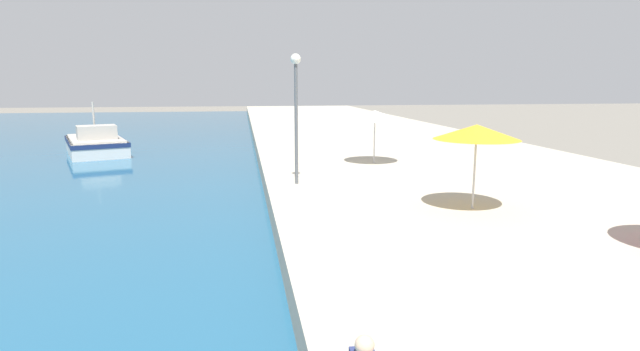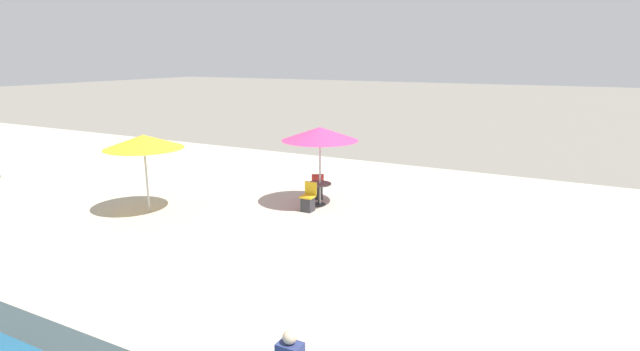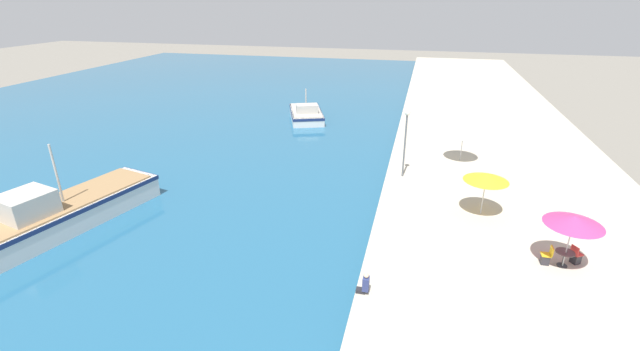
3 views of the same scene
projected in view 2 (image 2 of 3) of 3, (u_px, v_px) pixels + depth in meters
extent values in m
cylinder|color=#B7B7B7|center=(320.00, 171.00, 16.02)|extent=(0.06, 0.06, 2.30)
cone|color=#E5387A|center=(320.00, 134.00, 15.74)|extent=(2.45, 2.45, 0.43)
cylinder|color=#B7B7B7|center=(147.00, 178.00, 15.42)|extent=(0.06, 0.06, 2.15)
cone|color=yellow|center=(144.00, 142.00, 15.15)|extent=(2.40, 2.40, 0.42)
cylinder|color=#333338|center=(319.00, 205.00, 16.30)|extent=(0.44, 0.44, 0.04)
cylinder|color=#333338|center=(319.00, 195.00, 16.22)|extent=(0.08, 0.08, 0.70)
cylinder|color=#4C4742|center=(319.00, 184.00, 16.13)|extent=(0.80, 0.80, 0.04)
cube|color=#2D2D33|center=(317.00, 192.00, 16.98)|extent=(0.47, 0.47, 0.45)
cube|color=red|center=(317.00, 185.00, 16.92)|extent=(0.55, 0.55, 0.06)
cube|color=red|center=(318.00, 180.00, 16.67)|extent=(0.26, 0.37, 0.40)
cube|color=#2D2D33|center=(308.00, 204.00, 15.60)|extent=(0.34, 0.34, 0.45)
cube|color=gold|center=(308.00, 197.00, 15.54)|extent=(0.40, 0.40, 0.06)
cube|color=gold|center=(311.00, 188.00, 15.66)|extent=(0.06, 0.40, 0.40)
sphere|color=beige|center=(290.00, 337.00, 7.11)|extent=(0.21, 0.21, 0.21)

